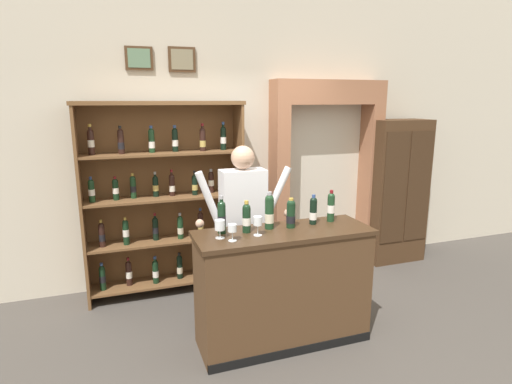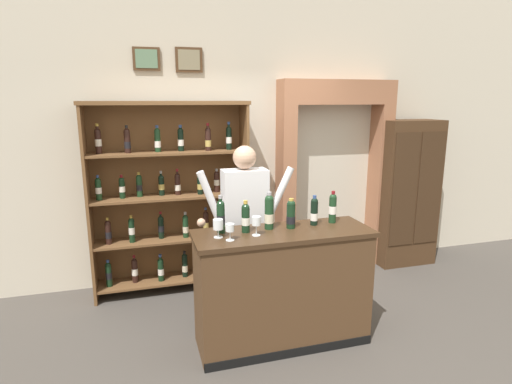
# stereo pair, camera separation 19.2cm
# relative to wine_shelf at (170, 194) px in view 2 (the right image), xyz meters

# --- Properties ---
(ground_plane) EXTENTS (14.00, 14.00, 0.02)m
(ground_plane) POSITION_rel_wine_shelf_xyz_m (0.75, -1.38, -1.13)
(ground_plane) COLOR #47423D
(back_wall) EXTENTS (12.00, 0.19, 3.55)m
(back_wall) POSITION_rel_wine_shelf_xyz_m (0.75, 0.34, 0.65)
(back_wall) COLOR beige
(back_wall) RESTS_ON ground
(wine_shelf) EXTENTS (1.75, 0.38, 2.13)m
(wine_shelf) POSITION_rel_wine_shelf_xyz_m (0.00, 0.00, 0.00)
(wine_shelf) COLOR brown
(wine_shelf) RESTS_ON ground
(archway_doorway) EXTENTS (1.47, 0.45, 2.38)m
(archway_doorway) POSITION_rel_wine_shelf_xyz_m (2.06, 0.21, 0.23)
(archway_doorway) COLOR #9E6647
(archway_doorway) RESTS_ON ground
(side_cabinet) EXTENTS (0.77, 0.44, 1.90)m
(side_cabinet) POSITION_rel_wine_shelf_xyz_m (3.04, -0.03, -0.17)
(side_cabinet) COLOR #422B19
(side_cabinet) RESTS_ON ground
(tasting_counter) EXTENTS (1.55, 0.55, 1.05)m
(tasting_counter) POSITION_rel_wine_shelf_xyz_m (0.84, -1.38, -0.60)
(tasting_counter) COLOR #4C331E
(tasting_counter) RESTS_ON ground
(shopkeeper) EXTENTS (0.97, 0.22, 1.74)m
(shopkeeper) POSITION_rel_wine_shelf_xyz_m (0.63, -0.88, -0.04)
(shopkeeper) COLOR #2D3347
(shopkeeper) RESTS_ON ground
(tasting_bottle_super_tuscan) EXTENTS (0.07, 0.07, 0.32)m
(tasting_bottle_super_tuscan) POSITION_rel_wine_shelf_xyz_m (0.32, -1.27, 0.07)
(tasting_bottle_super_tuscan) COLOR black
(tasting_bottle_super_tuscan) RESTS_ON tasting_counter
(tasting_bottle_bianco) EXTENTS (0.07, 0.07, 0.28)m
(tasting_bottle_bianco) POSITION_rel_wine_shelf_xyz_m (0.52, -1.32, 0.05)
(tasting_bottle_bianco) COLOR black
(tasting_bottle_bianco) RESTS_ON tasting_counter
(tasting_bottle_rosso) EXTENTS (0.08, 0.08, 0.33)m
(tasting_bottle_rosso) POSITION_rel_wine_shelf_xyz_m (0.74, -1.28, 0.08)
(tasting_bottle_rosso) COLOR #19381E
(tasting_bottle_rosso) RESTS_ON tasting_counter
(tasting_bottle_vin_santo) EXTENTS (0.08, 0.08, 0.27)m
(tasting_bottle_vin_santo) POSITION_rel_wine_shelf_xyz_m (0.93, -1.32, 0.05)
(tasting_bottle_vin_santo) COLOR black
(tasting_bottle_vin_santo) RESTS_ON tasting_counter
(tasting_bottle_prosecco) EXTENTS (0.07, 0.07, 0.27)m
(tasting_bottle_prosecco) POSITION_rel_wine_shelf_xyz_m (1.17, -1.29, 0.05)
(tasting_bottle_prosecco) COLOR black
(tasting_bottle_prosecco) RESTS_ON tasting_counter
(tasting_bottle_riserva) EXTENTS (0.07, 0.07, 0.30)m
(tasting_bottle_riserva) POSITION_rel_wine_shelf_xyz_m (1.36, -1.26, 0.06)
(tasting_bottle_riserva) COLOR #19381E
(tasting_bottle_riserva) RESTS_ON tasting_counter
(wine_glass_spare) EXTENTS (0.08, 0.08, 0.15)m
(wine_glass_spare) POSITION_rel_wine_shelf_xyz_m (0.27, -1.39, 0.02)
(wine_glass_spare) COLOR silver
(wine_glass_spare) RESTS_ON tasting_counter
(wine_glass_center) EXTENTS (0.07, 0.07, 0.16)m
(wine_glass_center) POSITION_rel_wine_shelf_xyz_m (0.58, -1.43, 0.04)
(wine_glass_center) COLOR silver
(wine_glass_center) RESTS_ON tasting_counter
(wine_glass_right) EXTENTS (0.07, 0.07, 0.14)m
(wine_glass_right) POSITION_rel_wine_shelf_xyz_m (0.35, -1.49, 0.02)
(wine_glass_right) COLOR silver
(wine_glass_right) RESTS_ON tasting_counter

